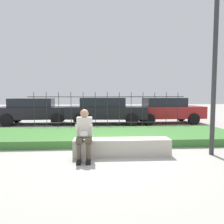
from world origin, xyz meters
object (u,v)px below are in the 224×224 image
Objects in this scene: person_seated_reader at (84,132)px; car_parked_left at (35,110)px; car_parked_center at (106,110)px; stone_bench at (122,148)px; street_lamp at (215,50)px; car_parked_right at (166,110)px.

car_parked_left reaches higher than person_seated_reader.
car_parked_center is 1.08× the size of car_parked_left.
car_parked_left is at bearing 114.84° from person_seated_reader.
car_parked_center is at bearing 83.33° from person_seated_reader.
stone_bench is at bearing -60.99° from car_parked_left.
person_seated_reader is 6.56m from car_parked_center.
person_seated_reader is 0.27× the size of street_lamp.
stone_bench is 0.62× the size of car_parked_left.
stone_bench is 0.56× the size of street_lamp.
car_parked_left is at bearing 177.12° from car_parked_right.
street_lamp is at bearing -2.15° from stone_bench.
street_lamp reaches higher than car_parked_left.
car_parked_right is at bearing 8.03° from car_parked_center.
car_parked_center is (-0.21, 6.22, 0.58)m from stone_bench.
stone_bench is 6.25m from car_parked_center.
person_seated_reader is 7.40m from car_parked_left.
stone_bench is 0.63× the size of car_parked_right.
street_lamp is at bearing -48.48° from car_parked_left.
street_lamp reaches higher than person_seated_reader.
car_parked_left is (-4.08, 6.43, 0.55)m from stone_bench.
car_parked_center is at bearing -6.43° from car_parked_left.
person_seated_reader is 3.97m from street_lamp.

